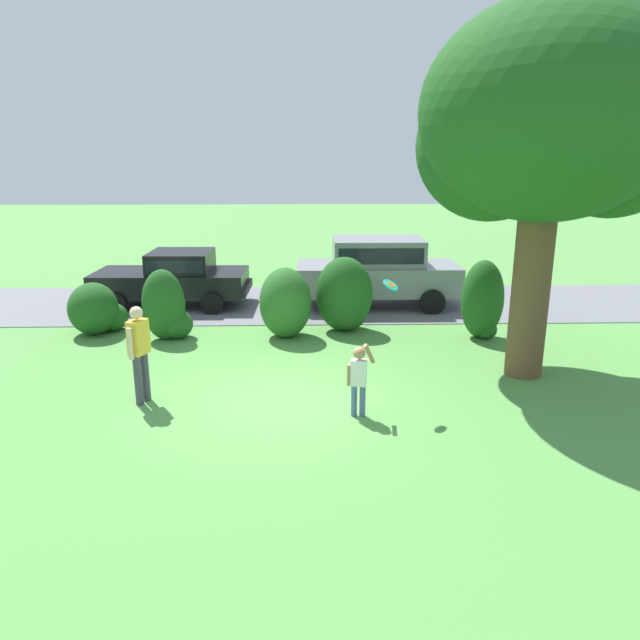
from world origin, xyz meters
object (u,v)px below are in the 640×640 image
(parked_suv, at_px, (377,268))
(parked_sedan, at_px, (174,277))
(child_thrower, at_px, (359,376))
(oak_tree_large, at_px, (545,126))
(frisbee, at_px, (391,285))
(adult_onlooker, at_px, (139,349))

(parked_suv, bearing_deg, parked_sedan, 178.45)
(parked_sedan, height_order, child_thrower, parked_sedan)
(oak_tree_large, distance_m, parked_sedan, 10.40)
(child_thrower, relative_size, frisbee, 4.38)
(oak_tree_large, bearing_deg, parked_sedan, 146.15)
(child_thrower, distance_m, adult_onlooker, 3.79)
(parked_sedan, bearing_deg, adult_onlooker, -83.08)
(child_thrower, height_order, frisbee, frisbee)
(frisbee, bearing_deg, parked_sedan, 126.63)
(adult_onlooker, bearing_deg, parked_sedan, 96.92)
(oak_tree_large, relative_size, parked_suv, 1.46)
(oak_tree_large, xyz_separation_m, child_thrower, (-3.48, -2.08, -3.97))
(parked_suv, distance_m, adult_onlooker, 8.25)
(oak_tree_large, bearing_deg, frisbee, -152.92)
(child_thrower, bearing_deg, oak_tree_large, 30.85)
(oak_tree_large, height_order, frisbee, oak_tree_large)
(oak_tree_large, height_order, parked_sedan, oak_tree_large)
(child_thrower, xyz_separation_m, adult_onlooker, (-3.72, 0.66, 0.27))
(frisbee, height_order, adult_onlooker, frisbee)
(parked_suv, height_order, frisbee, frisbee)
(parked_suv, relative_size, adult_onlooker, 2.71)
(parked_suv, bearing_deg, adult_onlooker, -126.39)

